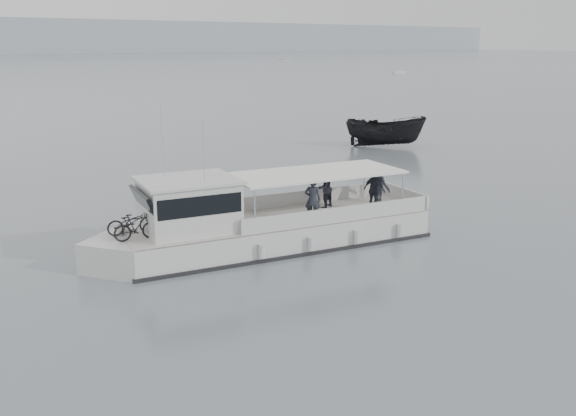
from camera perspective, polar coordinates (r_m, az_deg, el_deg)
ground at (r=27.79m, az=-9.13°, el=-3.59°), size 1400.00×1400.00×0.00m
tour_boat at (r=27.07m, az=-3.37°, el=-1.60°), size 15.29×6.07×6.37m
dark_motorboat at (r=55.03m, az=8.66°, el=6.74°), size 6.63×6.40×2.59m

